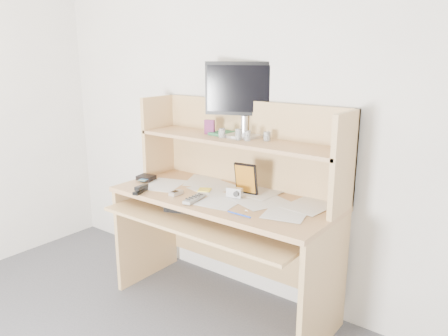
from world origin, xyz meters
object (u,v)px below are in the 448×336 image
Objects in this scene: keyboard at (200,209)px; tv_remote at (194,199)px; desk at (231,201)px; monitor at (246,97)px; game_case at (246,179)px.

tv_remote is (0.04, -0.10, 0.10)m from keyboard.
tv_remote is (-0.07, -0.26, 0.07)m from desk.
game_case is at bearing -78.13° from monitor.
monitor is (0.09, 0.35, 0.66)m from keyboard.
monitor is at bearing 73.82° from tv_remote.
keyboard is 2.27× the size of game_case.
keyboard is 0.90× the size of monitor.
desk is at bearing 179.79° from game_case.
tv_remote is at bearing -131.21° from game_case.
monitor reaches higher than tv_remote.
game_case is (0.10, 0.01, 0.16)m from desk.
monitor is (0.05, 0.45, 0.56)m from tv_remote.
monitor is at bearing 117.75° from game_case.
keyboard is at bearing -128.69° from monitor.
monitor reaches higher than desk.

